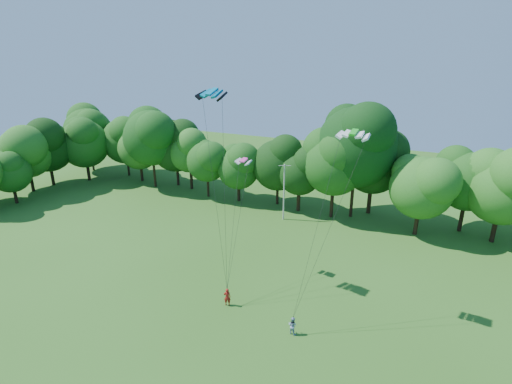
% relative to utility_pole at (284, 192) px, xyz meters
% --- Properties ---
extents(utility_pole, '(1.45, 0.72, 7.80)m').
position_rel_utility_pole_xyz_m(utility_pole, '(0.00, 0.00, 0.00)').
color(utility_pole, '#ABABA3').
rests_on(utility_pole, ground).
extents(kite_flyer_left, '(0.74, 0.62, 1.72)m').
position_rel_utility_pole_xyz_m(kite_flyer_left, '(2.14, -20.22, -3.16)').
color(kite_flyer_left, maroon).
rests_on(kite_flyer_left, ground).
extents(kite_flyer_right, '(0.87, 0.75, 1.54)m').
position_rel_utility_pole_xyz_m(kite_flyer_right, '(8.78, -21.44, -3.25)').
color(kite_flyer_right, '#879CBB').
rests_on(kite_flyer_right, ground).
extents(kite_teal, '(2.96, 1.72, 0.63)m').
position_rel_utility_pole_xyz_m(kite_teal, '(-0.83, -16.54, 14.43)').
color(kite_teal, '#057096').
rests_on(kite_teal, ground).
extents(kite_green, '(2.57, 1.35, 0.39)m').
position_rel_utility_pole_xyz_m(kite_green, '(11.47, -16.39, 11.88)').
color(kite_green, green).
rests_on(kite_green, ground).
extents(kite_pink, '(1.75, 1.04, 0.35)m').
position_rel_utility_pole_xyz_m(kite_pink, '(0.71, -13.62, 7.80)').
color(kite_pink, '#DD3D9C').
rests_on(kite_pink, ground).
extents(tree_back_west, '(9.80, 9.80, 14.25)m').
position_rel_utility_pole_xyz_m(tree_back_west, '(-24.40, 3.94, 4.88)').
color(tree_back_west, black).
rests_on(tree_back_west, ground).
extents(tree_back_center, '(11.68, 11.68, 16.99)m').
position_rel_utility_pole_xyz_m(tree_back_center, '(8.16, 4.78, 6.59)').
color(tree_back_center, black).
rests_on(tree_back_center, ground).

